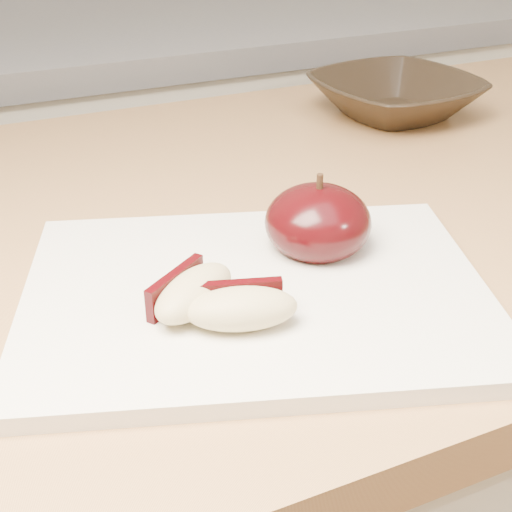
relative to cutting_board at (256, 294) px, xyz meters
name	(u,v)px	position (x,y,z in m)	size (l,w,h in m)	color
back_cabinet	(37,276)	(-0.08, 0.85, -0.44)	(2.40, 0.62, 0.94)	silver
cutting_board	(256,294)	(0.00, 0.00, 0.00)	(0.33, 0.24, 0.01)	silver
apple_half	(318,222)	(0.07, 0.04, 0.03)	(0.10, 0.10, 0.07)	black
apple_wedge_a	(192,292)	(-0.05, -0.01, 0.02)	(0.08, 0.07, 0.03)	tan
apple_wedge_b	(241,307)	(-0.03, -0.04, 0.02)	(0.08, 0.06, 0.03)	tan
bowl	(395,96)	(0.32, 0.31, 0.02)	(0.19, 0.19, 0.05)	black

